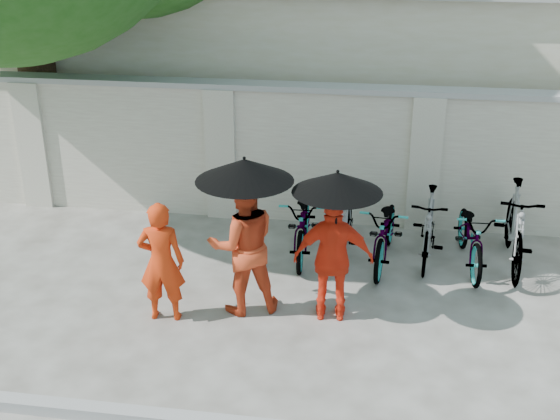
# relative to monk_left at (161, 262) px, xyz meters

# --- Properties ---
(ground) EXTENTS (80.00, 80.00, 0.00)m
(ground) POSITION_rel_monk_left_xyz_m (1.01, -0.09, -0.72)
(ground) COLOR #A7A49E
(compound_wall) EXTENTS (20.00, 0.30, 2.00)m
(compound_wall) POSITION_rel_monk_left_xyz_m (2.01, 3.11, 0.28)
(compound_wall) COLOR beige
(compound_wall) RESTS_ON ground
(building_behind) EXTENTS (14.00, 6.00, 3.20)m
(building_behind) POSITION_rel_monk_left_xyz_m (3.01, 6.91, 0.88)
(building_behind) COLOR beige
(building_behind) RESTS_ON ground
(monk_left) EXTENTS (0.56, 0.40, 1.45)m
(monk_left) POSITION_rel_monk_left_xyz_m (0.00, 0.00, 0.00)
(monk_left) COLOR red
(monk_left) RESTS_ON ground
(monk_center) EXTENTS (1.00, 0.90, 1.70)m
(monk_center) POSITION_rel_monk_left_xyz_m (0.88, 0.33, 0.12)
(monk_center) COLOR red
(monk_center) RESTS_ON ground
(parasol_center) EXTENTS (1.09, 1.09, 0.95)m
(parasol_center) POSITION_rel_monk_left_xyz_m (0.93, 0.25, 1.07)
(parasol_center) COLOR black
(parasol_center) RESTS_ON ground
(monk_right) EXTENTS (0.92, 0.44, 1.53)m
(monk_right) POSITION_rel_monk_left_xyz_m (1.92, 0.29, 0.04)
(monk_right) COLOR red
(monk_right) RESTS_ON ground
(parasol_right) EXTENTS (0.98, 0.98, 0.96)m
(parasol_right) POSITION_rel_monk_left_xyz_m (1.94, 0.21, 0.99)
(parasol_right) COLOR black
(parasol_right) RESTS_ON ground
(bike_0) EXTENTS (0.70, 1.77, 0.91)m
(bike_0) POSITION_rel_monk_left_xyz_m (1.40, 1.89, -0.27)
(bike_0) COLOR gray
(bike_0) RESTS_ON ground
(bike_1) EXTENTS (0.52, 1.60, 0.95)m
(bike_1) POSITION_rel_monk_left_xyz_m (1.96, 1.92, -0.25)
(bike_1) COLOR gray
(bike_1) RESTS_ON ground
(bike_2) EXTENTS (0.79, 1.79, 0.91)m
(bike_2) POSITION_rel_monk_left_xyz_m (2.51, 1.79, -0.27)
(bike_2) COLOR gray
(bike_2) RESTS_ON ground
(bike_3) EXTENTS (0.62, 1.65, 0.97)m
(bike_3) POSITION_rel_monk_left_xyz_m (3.07, 1.96, -0.24)
(bike_3) COLOR gray
(bike_3) RESTS_ON ground
(bike_4) EXTENTS (0.69, 1.71, 0.88)m
(bike_4) POSITION_rel_monk_left_xyz_m (3.62, 1.86, -0.28)
(bike_4) COLOR gray
(bike_4) RESTS_ON ground
(bike_5) EXTENTS (0.65, 1.88, 1.11)m
(bike_5) POSITION_rel_monk_left_xyz_m (4.18, 1.97, -0.17)
(bike_5) COLOR gray
(bike_5) RESTS_ON ground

